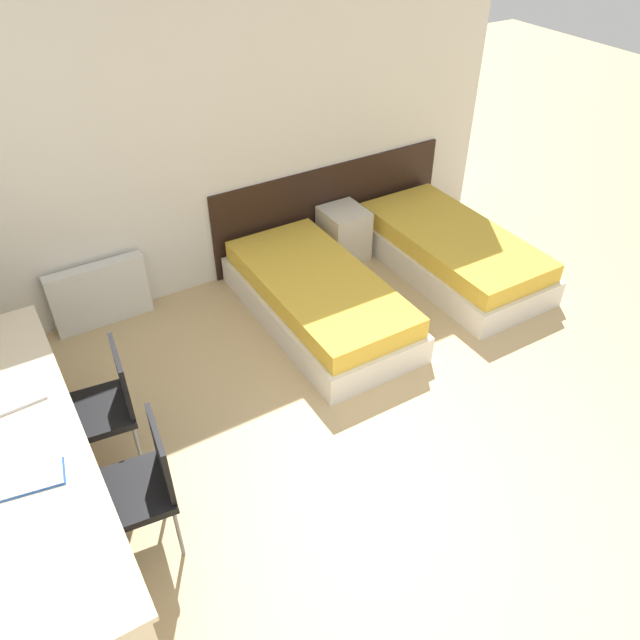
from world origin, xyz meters
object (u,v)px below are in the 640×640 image
nightstand (344,233)px  chair_near_laptop (104,403)px  bed_near_door (451,252)px  laptop (0,393)px  chair_near_notebook (140,483)px  bed_near_window (319,299)px

nightstand → chair_near_laptop: chair_near_laptop is taller
chair_near_laptop → bed_near_door: bearing=16.6°
bed_near_door → laptop: bearing=-171.8°
nightstand → chair_near_notebook: chair_near_notebook is taller
nightstand → chair_near_notebook: (-2.72, -2.10, 0.25)m
nightstand → laptop: bearing=-157.6°
bed_near_door → nightstand: 1.07m
bed_near_door → chair_near_laptop: bearing=-170.0°
bed_near_window → nightstand: bearing=45.7°
chair_near_laptop → chair_near_notebook: bearing=-83.4°
bed_near_door → laptop: size_ratio=5.42×
bed_near_door → nightstand: nightstand is taller
bed_near_window → laptop: 2.64m
nightstand → chair_near_laptop: 3.06m
bed_near_window → chair_near_laptop: chair_near_laptop is taller
bed_near_door → chair_near_notebook: bearing=-158.9°
bed_near_door → chair_near_laptop: size_ratio=2.19×
chair_near_notebook → laptop: size_ratio=2.47×
laptop → bed_near_window: bearing=9.4°
nightstand → bed_near_window: bearing=-134.3°
chair_near_laptop → laptop: (-0.52, 0.04, 0.33)m
chair_near_notebook → laptop: (-0.52, 0.76, 0.33)m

